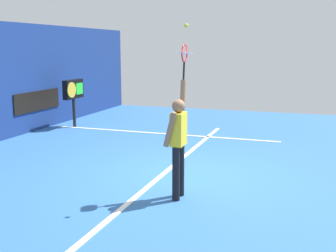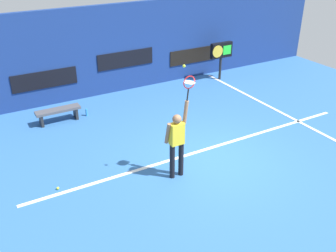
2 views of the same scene
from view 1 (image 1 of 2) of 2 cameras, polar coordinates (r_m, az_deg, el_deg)
name	(u,v)px [view 1 (image 1 of 2)]	position (r m, az deg, el deg)	size (l,w,h in m)	color
ground_plane	(189,175)	(8.53, 2.92, -6.66)	(18.00, 18.00, 0.00)	#2D609E
sponsor_banner_starboard	(38,101)	(13.54, -17.20, 3.26)	(2.20, 0.03, 0.60)	black
court_baseline	(165,172)	(8.68, -0.39, -6.30)	(10.00, 0.10, 0.01)	white
court_sideline	(159,133)	(12.50, -1.20, -1.01)	(0.10, 7.00, 0.01)	white
tennis_player	(178,140)	(7.02, 1.39, -1.89)	(0.55, 0.31, 1.99)	black
tennis_racket	(184,55)	(7.15, 2.23, 9.52)	(0.35, 0.27, 0.62)	black
tennis_ball	(186,26)	(6.94, 2.51, 13.40)	(0.07, 0.07, 0.07)	#CCE033
scoreboard_clock	(73,91)	(13.73, -12.67, 4.64)	(0.96, 0.20, 1.52)	black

